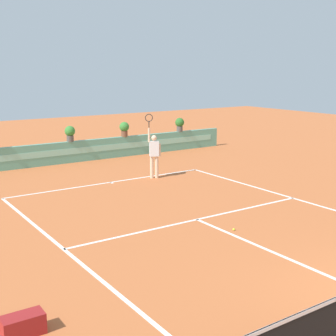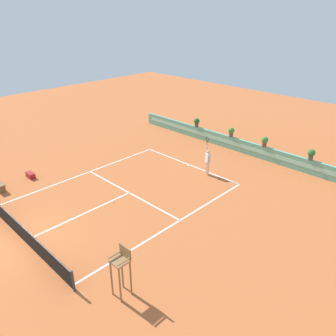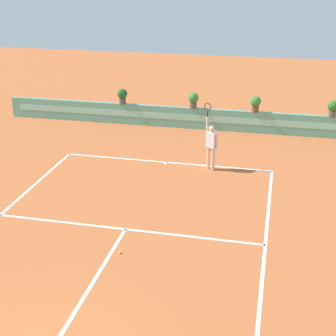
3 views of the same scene
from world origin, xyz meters
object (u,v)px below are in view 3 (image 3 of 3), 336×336
Objects in this scene: potted_plant_far_right at (333,107)px; potted_plant_centre at (193,99)px; potted_plant_right at (256,103)px; potted_plant_left at (122,95)px; tennis_player at (211,143)px; tennis_ball_near_baseline at (120,252)px.

potted_plant_far_right and potted_plant_centre have the same top height.
potted_plant_right and potted_plant_left have the same top height.
tennis_player is 38.01× the size of tennis_ball_near_baseline.
potted_plant_far_right and potted_plant_left have the same top height.
tennis_player is 6.74m from potted_plant_far_right.
potted_plant_centre is (0.01, 11.31, 1.38)m from tennis_ball_near_baseline.
potted_plant_centre is at bearing 89.94° from tennis_ball_near_baseline.
potted_plant_far_right is 9.67m from potted_plant_left.
potted_plant_centre is at bearing 180.00° from potted_plant_right.
tennis_ball_near_baseline is at bearing -103.41° from tennis_player.
potted_plant_far_right is at bearing 61.13° from tennis_ball_near_baseline.
potted_plant_far_right reaches higher than tennis_ball_near_baseline.
potted_plant_right is (-3.37, 0.00, 0.00)m from potted_plant_far_right.
potted_plant_centre is at bearing 107.61° from tennis_player.
tennis_ball_near_baseline is at bearing -73.11° from potted_plant_left.
potted_plant_right is 1.00× the size of potted_plant_left.
tennis_player is at bearing -44.12° from potted_plant_left.
potted_plant_right reaches higher than tennis_ball_near_baseline.
potted_plant_left is (-6.30, 0.00, 0.00)m from potted_plant_right.
tennis_ball_near_baseline is 11.39m from potted_plant_centre.
tennis_player reaches higher than tennis_ball_near_baseline.
potted_plant_right is 1.00× the size of potted_plant_centre.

